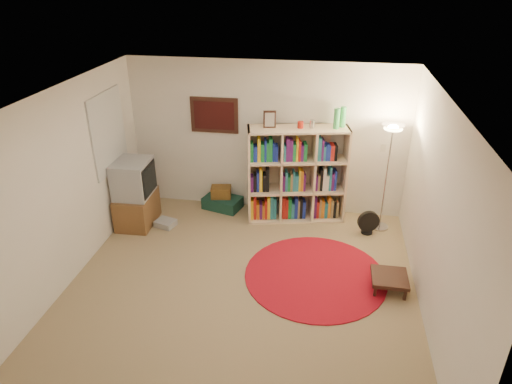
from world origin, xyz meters
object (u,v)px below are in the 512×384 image
bookshelf (295,176)px  floor_lamp (391,144)px  floor_fan (368,223)px  tv_stand (135,194)px  side_table (390,278)px  suitcase (223,203)px

bookshelf → floor_lamp: (1.39, -0.12, 0.67)m
floor_fan → tv_stand: (-3.65, -0.27, 0.33)m
floor_lamp → tv_stand: bearing=-172.8°
bookshelf → side_table: (1.38, -1.69, -0.58)m
floor_lamp → floor_fan: (-0.21, -0.22, -1.23)m
tv_stand → floor_fan: bearing=2.9°
side_table → tv_stand: bearing=164.3°
bookshelf → side_table: 2.26m
bookshelf → tv_stand: bookshelf is taller
floor_lamp → suitcase: floor_lamp is taller
floor_lamp → suitcase: size_ratio=2.44×
tv_stand → suitcase: tv_stand is taller
floor_lamp → side_table: size_ratio=3.75×
floor_fan → side_table: floor_fan is taller
bookshelf → tv_stand: 2.55m
floor_lamp → floor_fan: 1.27m
bookshelf → floor_fan: size_ratio=4.82×
suitcase → side_table: size_ratio=1.54×
floor_lamp → bookshelf: bearing=175.2°
floor_lamp → tv_stand: size_ratio=1.58×
floor_lamp → side_table: 2.01m
tv_stand → suitcase: (1.23, 0.72, -0.42)m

